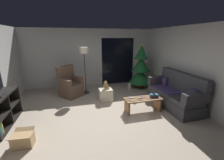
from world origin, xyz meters
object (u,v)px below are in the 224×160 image
at_px(christmas_tree, 141,68).
at_px(ottoman, 106,94).
at_px(cell_phone, 154,94).
at_px(couch, 175,94).
at_px(teddy_bear_cream_by_tree, 129,87).
at_px(floor_lamp, 84,55).
at_px(media_shelf, 0,113).
at_px(armchair, 70,85).
at_px(cardboard_box_open_near_shelf, 23,140).
at_px(coffee_table, 143,103).
at_px(remote_graphite, 141,98).
at_px(teddy_bear_honey, 106,86).
at_px(book_stack, 154,95).
at_px(remote_silver, 131,98).

relative_size(christmas_tree, ottoman, 4.35).
bearing_deg(christmas_tree, cell_phone, -103.95).
distance_m(couch, ottoman, 2.26).
height_order(couch, christmas_tree, christmas_tree).
relative_size(ottoman, teddy_bear_cream_by_tree, 1.54).
height_order(christmas_tree, floor_lamp, christmas_tree).
height_order(cell_phone, teddy_bear_cream_by_tree, cell_phone).
bearing_deg(media_shelf, couch, -0.53).
relative_size(armchair, teddy_bear_cream_by_tree, 3.96).
distance_m(media_shelf, cardboard_box_open_near_shelf, 1.18).
distance_m(teddy_bear_cream_by_tree, cardboard_box_open_near_shelf, 4.23).
relative_size(coffee_table, cardboard_box_open_near_shelf, 2.46).
bearing_deg(armchair, remote_graphite, -41.60).
distance_m(coffee_table, teddy_bear_honey, 1.41).
xyz_separation_m(book_stack, teddy_bear_cream_by_tree, (-0.06, 1.87, -0.34)).
distance_m(coffee_table, teddy_bear_cream_by_tree, 1.91).
distance_m(armchair, floor_lamp, 1.26).
xyz_separation_m(armchair, ottoman, (1.19, -0.73, -0.19)).
xyz_separation_m(remote_silver, teddy_bear_cream_by_tree, (0.65, 1.78, -0.30)).
bearing_deg(media_shelf, remote_silver, -0.62).
height_order(christmas_tree, armchair, christmas_tree).
distance_m(floor_lamp, ottoman, 1.68).
bearing_deg(remote_silver, cell_phone, 116.18).
relative_size(remote_silver, cardboard_box_open_near_shelf, 0.35).
height_order(cell_phone, floor_lamp, floor_lamp).
height_order(remote_silver, floor_lamp, floor_lamp).
bearing_deg(cell_phone, couch, 20.35).
bearing_deg(cardboard_box_open_near_shelf, media_shelf, 128.81).
distance_m(book_stack, teddy_bear_honey, 1.63).
distance_m(cell_phone, teddy_bear_cream_by_tree, 1.92).
height_order(remote_silver, ottoman, remote_silver).
bearing_deg(cardboard_box_open_near_shelf, teddy_bear_cream_by_tree, 38.78).
relative_size(remote_silver, media_shelf, 0.11).
bearing_deg(couch, armchair, 152.18).
xyz_separation_m(couch, book_stack, (-0.77, -0.07, 0.06)).
bearing_deg(teddy_bear_honey, floor_lamp, 124.71).
bearing_deg(book_stack, floor_lamp, 134.28).
distance_m(armchair, teddy_bear_cream_by_tree, 2.42).
xyz_separation_m(ottoman, cardboard_box_open_near_shelf, (-2.09, -1.82, -0.07)).
bearing_deg(cell_phone, coffee_table, -165.93).
bearing_deg(coffee_table, teddy_bear_honey, 130.49).
relative_size(ottoman, teddy_bear_honey, 1.54).
bearing_deg(ottoman, teddy_bear_cream_by_tree, 34.32).
bearing_deg(teddy_bear_honey, ottoman, 130.49).
height_order(media_shelf, cardboard_box_open_near_shelf, media_shelf).
distance_m(remote_graphite, teddy_bear_honey, 1.34).
height_order(floor_lamp, teddy_bear_cream_by_tree, floor_lamp).
height_order(couch, cell_phone, couch).
relative_size(armchair, floor_lamp, 0.63).
bearing_deg(remote_graphite, armchair, -161.20).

